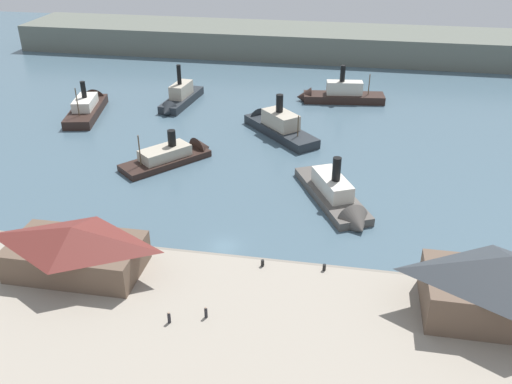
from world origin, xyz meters
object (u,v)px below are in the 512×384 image
ferry_outer_harbor (179,99)px  ferry_shed_east_terminal (504,286)px  ferry_mid_harbor (177,154)px  pedestrian_standing_center (206,313)px  ferry_approaching_west (335,95)px  ferry_moored_east (275,124)px  ferry_approaching_east (88,106)px  mooring_post_west (324,267)px  ferry_moored_west (338,199)px  mooring_post_center_east (263,263)px  pedestrian_near_east_shed (169,318)px  ferry_shed_customs_shed (75,249)px

ferry_outer_harbor → ferry_shed_east_terminal: bearing=-48.2°
ferry_mid_harbor → pedestrian_standing_center: bearing=-68.4°
pedestrian_standing_center → ferry_approaching_west: bearing=82.6°
ferry_outer_harbor → ferry_moored_east: size_ratio=0.97×
ferry_shed_east_terminal → ferry_approaching_east: size_ratio=0.83×
mooring_post_west → ferry_approaching_west: size_ratio=0.04×
ferry_outer_harbor → ferry_approaching_west: size_ratio=0.88×
ferry_outer_harbor → ferry_moored_east: bearing=-26.3°
ferry_moored_west → pedestrian_standing_center: bearing=-114.3°
ferry_shed_east_terminal → ferry_approaching_east: bearing=143.3°
mooring_post_west → ferry_outer_harbor: ferry_outer_harbor is taller
mooring_post_center_east → ferry_mid_harbor: size_ratio=0.05×
ferry_approaching_west → ferry_mid_harbor: bearing=-125.4°
ferry_approaching_east → ferry_outer_harbor: bearing=21.7°
ferry_approaching_west → ferry_mid_harbor: size_ratio=1.22×
pedestrian_standing_center → mooring_post_center_east: pedestrian_standing_center is taller
pedestrian_near_east_shed → pedestrian_standing_center: 4.25m
ferry_moored_east → ferry_outer_harbor: bearing=153.7°
pedestrian_near_east_shed → pedestrian_standing_center: pedestrian_near_east_shed is taller
ferry_outer_harbor → mooring_post_center_east: bearing=-63.6°
mooring_post_center_east → ferry_approaching_west: bearing=85.2°
ferry_shed_east_terminal → pedestrian_near_east_shed: bearing=-167.9°
mooring_post_center_east → ferry_moored_west: (9.09, 19.75, -0.32)m
pedestrian_standing_center → ferry_moored_west: ferry_moored_west is taller
pedestrian_near_east_shed → ferry_outer_harbor: size_ratio=0.08×
ferry_shed_east_terminal → mooring_post_center_east: ferry_shed_east_terminal is taller
ferry_shed_east_terminal → ferry_approaching_east: ferry_shed_east_terminal is taller
mooring_post_center_east → pedestrian_near_east_shed: bearing=-124.6°
ferry_approaching_west → ferry_moored_west: (3.14, -51.84, -0.28)m
ferry_approaching_east → ferry_mid_harbor: size_ratio=1.20×
pedestrian_standing_center → mooring_post_west: 17.33m
ferry_approaching_west → ferry_approaching_east: size_ratio=1.01×
pedestrian_standing_center → ferry_moored_east: size_ratio=0.08×
pedestrian_standing_center → ferry_outer_harbor: size_ratio=0.08×
ferry_shed_east_terminal → ferry_moored_west: ferry_shed_east_terminal is taller
ferry_approaching_east → ferry_moored_west: bearing=-30.1°
ferry_approaching_west → ferry_approaching_east: ferry_approaching_west is taller
pedestrian_near_east_shed → ferry_moored_east: ferry_moored_east is taller
ferry_approaching_west → ferry_moored_west: ferry_approaching_west is taller
ferry_shed_east_terminal → ferry_moored_east: 64.15m
mooring_post_center_east → ferry_moored_east: 49.73m
ferry_shed_customs_shed → ferry_outer_harbor: (-7.03, 66.82, -2.84)m
ferry_shed_customs_shed → ferry_shed_east_terminal: bearing=0.5°
ferry_outer_harbor → ferry_approaching_east: ferry_outer_harbor is taller
mooring_post_center_east → mooring_post_west: bearing=3.3°
mooring_post_west → ferry_mid_harbor: bearing=133.4°
mooring_post_west → ferry_moored_west: size_ratio=0.04×
pedestrian_near_east_shed → ferry_moored_west: (17.83, 32.44, -0.57)m
mooring_post_center_east → mooring_post_west: same height
ferry_approaching_west → ferry_moored_west: size_ratio=0.99×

